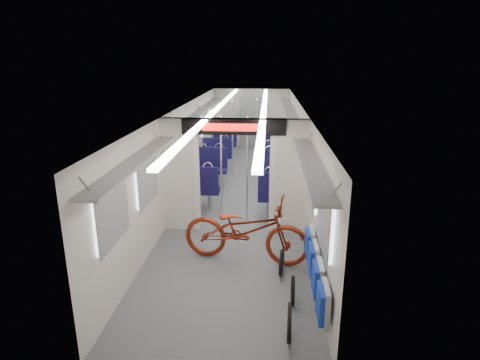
{
  "coord_description": "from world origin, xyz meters",
  "views": [
    {
      "loc": [
        0.65,
        -9.66,
        3.4
      ],
      "look_at": [
        0.11,
        -1.98,
        1.06
      ],
      "focal_mm": 30.0,
      "sensor_mm": 36.0,
      "label": 1
    }
  ],
  "objects": [
    {
      "name": "bicycle",
      "position": [
        0.3,
        -3.33,
        0.58
      ],
      "size": [
        2.3,
        1.13,
        1.16
      ],
      "primitive_type": "imported",
      "rotation": [
        0.0,
        0.0,
        1.4
      ],
      "color": "maroon",
      "rests_on": "ground"
    },
    {
      "name": "seat_bay_near_right",
      "position": [
        0.93,
        -0.19,
        0.57
      ],
      "size": [
        0.95,
        2.28,
        1.16
      ],
      "color": "#110C35",
      "rests_on": "ground"
    },
    {
      "name": "flip_bench",
      "position": [
        1.35,
        -4.61,
        0.58
      ],
      "size": [
        0.12,
        2.08,
        0.48
      ],
      "color": "gray",
      "rests_on": "carriage"
    },
    {
      "name": "seat_bay_far_left",
      "position": [
        -0.93,
        3.73,
        0.55
      ],
      "size": [
        0.93,
        2.15,
        1.12
      ],
      "color": "#110C35",
      "rests_on": "ground"
    },
    {
      "name": "bike_hoop_c",
      "position": [
        0.91,
        -3.8,
        0.2
      ],
      "size": [
        0.11,
        0.46,
        0.45
      ],
      "primitive_type": "torus",
      "rotation": [
        1.57,
        0.0,
        1.44
      ],
      "color": "black",
      "rests_on": "ground"
    },
    {
      "name": "stanchion_near_left",
      "position": [
        -0.31,
        -1.54,
        1.15
      ],
      "size": [
        0.04,
        0.04,
        2.3
      ],
      "primitive_type": "cylinder",
      "color": "silver",
      "rests_on": "ground"
    },
    {
      "name": "seat_bay_near_left",
      "position": [
        -0.93,
        0.17,
        0.56
      ],
      "size": [
        0.94,
        2.22,
        1.14
      ],
      "color": "#110C35",
      "rests_on": "ground"
    },
    {
      "name": "bike_hoop_b",
      "position": [
        1.05,
        -4.6,
        0.19
      ],
      "size": [
        0.07,
        0.44,
        0.44
      ],
      "primitive_type": "torus",
      "rotation": [
        1.57,
        0.0,
        1.53
      ],
      "color": "black",
      "rests_on": "ground"
    },
    {
      "name": "seat_bay_far_right",
      "position": [
        0.93,
        3.21,
        0.52
      ],
      "size": [
        0.88,
        1.92,
        1.05
      ],
      "color": "#110C35",
      "rests_on": "ground"
    },
    {
      "name": "stanchion_far_left",
      "position": [
        -0.35,
        1.63,
        1.15
      ],
      "size": [
        0.04,
        0.04,
        2.3
      ],
      "primitive_type": "cylinder",
      "color": "silver",
      "rests_on": "ground"
    },
    {
      "name": "carriage",
      "position": [
        0.0,
        -0.27,
        1.5
      ],
      "size": [
        12.0,
        12.02,
        2.31
      ],
      "color": "#515456",
      "rests_on": "ground"
    },
    {
      "name": "bike_hoop_a",
      "position": [
        0.97,
        -5.38,
        0.23
      ],
      "size": [
        0.08,
        0.51,
        0.5
      ],
      "primitive_type": "torus",
      "rotation": [
        1.57,
        0.0,
        1.51
      ],
      "color": "black",
      "rests_on": "ground"
    },
    {
      "name": "stanchion_near_right",
      "position": [
        0.23,
        -1.64,
        1.15
      ],
      "size": [
        0.04,
        0.04,
        2.3
      ],
      "primitive_type": "cylinder",
      "color": "silver",
      "rests_on": "ground"
    },
    {
      "name": "stanchion_far_right",
      "position": [
        0.31,
        2.08,
        1.15
      ],
      "size": [
        0.05,
        0.05,
        2.3
      ],
      "primitive_type": "cylinder",
      "color": "silver",
      "rests_on": "ground"
    }
  ]
}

